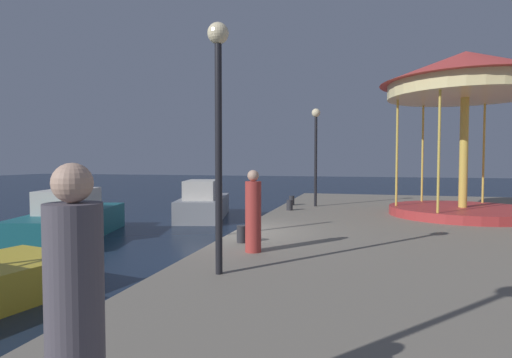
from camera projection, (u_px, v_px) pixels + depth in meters
name	position (u px, v px, depth m)	size (l,w,h in m)	color
ground_plane	(233.00, 260.00, 11.34)	(120.00, 120.00, 0.00)	#162338
quay_dock	(494.00, 260.00, 9.69)	(12.81, 27.23, 0.80)	gray
motorboat_teal	(71.00, 220.00, 14.46)	(3.22, 6.00, 1.74)	#19606B
motorboat_grey	(203.00, 204.00, 19.64)	(3.08, 5.42, 1.82)	gray
carousel	(465.00, 92.00, 14.28)	(5.70, 5.70, 5.68)	#B23333
lamp_post_mid_promenade	(218.00, 103.00, 6.96)	(0.36, 0.36, 4.23)	black
lamp_post_far_end	(316.00, 139.00, 17.39)	(0.36, 0.36, 4.10)	black
bollard_north	(242.00, 234.00, 9.78)	(0.24, 0.24, 0.40)	#2D2D33
bollard_south	(292.00, 200.00, 17.93)	(0.24, 0.24, 0.40)	#2D2D33
bollard_center	(290.00, 205.00, 16.09)	(0.24, 0.24, 0.40)	#2D2D33
person_mid_promenade	(253.00, 214.00, 8.75)	(0.34, 0.34, 1.74)	#B23833
person_by_the_water	(75.00, 332.00, 2.49)	(0.34, 0.34, 1.93)	#514C56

